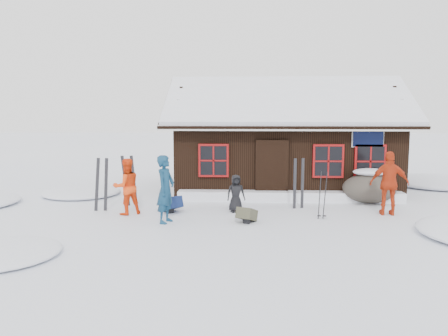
# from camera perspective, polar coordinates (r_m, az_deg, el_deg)

# --- Properties ---
(ground) EXTENTS (120.00, 120.00, 0.00)m
(ground) POSITION_cam_1_polar(r_m,az_deg,el_deg) (12.77, 2.75, -6.21)
(ground) COLOR white
(ground) RESTS_ON ground
(mountain_hut) EXTENTS (8.90, 6.09, 4.42)m
(mountain_hut) POSITION_cam_1_polar(r_m,az_deg,el_deg) (17.53, 7.79, 2.53)
(mountain_hut) COLOR black
(mountain_hut) RESTS_ON ground
(snow_drift) EXTENTS (7.60, 0.60, 0.35)m
(snow_drift) POSITION_cam_1_polar(r_m,az_deg,el_deg) (15.01, 8.55, -3.61)
(snow_drift) COLOR white
(snow_drift) RESTS_ON ground
(snow_mounds) EXTENTS (20.60, 13.20, 0.48)m
(snow_mounds) POSITION_cam_1_polar(r_m,az_deg,el_deg) (14.68, 9.28, -4.56)
(snow_mounds) COLOR white
(snow_mounds) RESTS_ON ground
(skier_teal) EXTENTS (0.60, 0.76, 1.84)m
(skier_teal) POSITION_cam_1_polar(r_m,az_deg,el_deg) (11.86, -7.65, -2.75)
(skier_teal) COLOR navy
(skier_teal) RESTS_ON ground
(skier_orange_left) EXTENTS (1.01, 0.97, 1.65)m
(skier_orange_left) POSITION_cam_1_polar(r_m,az_deg,el_deg) (13.06, -12.60, -2.39)
(skier_orange_left) COLOR #F84311
(skier_orange_left) RESTS_ON ground
(skier_orange_right) EXTENTS (1.13, 0.57, 1.86)m
(skier_orange_right) POSITION_cam_1_polar(r_m,az_deg,el_deg) (13.54, 20.79, -1.89)
(skier_orange_right) COLOR red
(skier_orange_right) RESTS_ON ground
(skier_crouched) EXTENTS (0.63, 0.50, 1.14)m
(skier_crouched) POSITION_cam_1_polar(r_m,az_deg,el_deg) (13.10, 1.56, -3.33)
(skier_crouched) COLOR black
(skier_crouched) RESTS_ON ground
(boulder) EXTENTS (1.76, 1.32, 1.03)m
(boulder) POSITION_cam_1_polar(r_m,az_deg,el_deg) (15.24, 18.44, -2.41)
(boulder) COLOR #544E43
(boulder) RESTS_ON ground
(ski_pair_left) EXTENTS (0.49, 0.09, 1.67)m
(ski_pair_left) POSITION_cam_1_polar(r_m,az_deg,el_deg) (13.74, -15.70, -2.19)
(ski_pair_left) COLOR black
(ski_pair_left) RESTS_ON ground
(ski_pair_mid) EXTENTS (0.53, 0.12, 1.68)m
(ski_pair_mid) POSITION_cam_1_polar(r_m,az_deg,el_deg) (14.28, -12.22, -1.74)
(ski_pair_mid) COLOR black
(ski_pair_mid) RESTS_ON ground
(ski_pair_right) EXTENTS (0.35, 0.15, 1.62)m
(ski_pair_right) POSITION_cam_1_polar(r_m,az_deg,el_deg) (13.78, 9.72, -2.10)
(ski_pair_right) COLOR black
(ski_pair_right) RESTS_ON ground
(ski_poles) EXTENTS (0.25, 0.12, 1.38)m
(ski_poles) POSITION_cam_1_polar(r_m,az_deg,el_deg) (12.55, 12.72, -3.57)
(ski_poles) COLOR black
(ski_poles) RESTS_ON ground
(backpack_blue) EXTENTS (0.76, 0.78, 0.34)m
(backpack_blue) POSITION_cam_1_polar(r_m,az_deg,el_deg) (13.27, -6.93, -5.00)
(backpack_blue) COLOR #111F4A
(backpack_blue) RESTS_ON ground
(backpack_olive) EXTENTS (0.61, 0.68, 0.30)m
(backpack_olive) POSITION_cam_1_polar(r_m,az_deg,el_deg) (11.94, 2.98, -6.40)
(backpack_olive) COLOR #41402F
(backpack_olive) RESTS_ON ground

